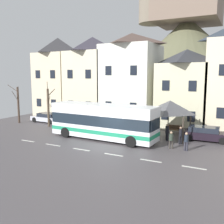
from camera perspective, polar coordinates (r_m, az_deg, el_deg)
name	(u,v)px	position (r m, az deg, el deg)	size (l,w,h in m)	color
ground_plane	(106,148)	(22.01, -1.32, -7.93)	(40.00, 60.00, 0.07)	#504A4D
townhouse_00	(59,77)	(39.26, -11.73, 7.51)	(5.36, 5.84, 11.45)	beige
townhouse_01	(93,78)	(36.34, -4.28, 7.47)	(5.64, 6.76, 11.26)	beige
townhouse_02	(131,78)	(33.39, 4.31, 7.45)	(6.54, 6.37, 11.31)	silver
townhouse_03	(186,88)	(31.63, 16.02, 5.06)	(5.63, 6.95, 9.05)	beige
hilltop_castle	(186,59)	(52.85, 16.04, 11.14)	(36.41, 36.41, 24.11)	#616145
transit_bus	(103,122)	(24.39, -2.04, -2.18)	(10.60, 3.01, 3.35)	white
bus_shelter	(170,107)	(25.35, 12.76, 1.04)	(3.60, 3.60, 3.66)	#473D33
parked_car_00	(47,118)	(34.49, -14.18, -1.21)	(4.22, 2.05, 1.19)	silver
parked_car_01	(75,121)	(31.30, -8.17, -1.91)	(4.46, 2.24, 1.28)	silver
parked_car_02	(206,134)	(25.57, 20.08, -4.56)	(4.47, 1.94, 1.32)	black
pedestrian_00	(167,132)	(24.62, 12.14, -4.30)	(0.34, 0.34, 1.58)	black
pedestrian_01	(181,135)	(23.53, 14.98, -4.87)	(0.29, 0.29, 1.58)	black
pedestrian_02	(186,141)	(21.70, 16.14, -6.14)	(0.35, 0.32, 1.52)	#2D2D38
pedestrian_03	(171,138)	(21.97, 13.00, -5.72)	(0.36, 0.36, 1.46)	#38332D
public_bench	(175,129)	(27.71, 13.87, -3.72)	(1.67, 0.48, 0.87)	brown
bare_tree_00	(18,104)	(34.79, -20.10, 1.63)	(2.09, 1.68, 4.88)	#47382D
bare_tree_01	(48,107)	(31.25, -13.94, 1.13)	(1.20, 1.70, 5.34)	brown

